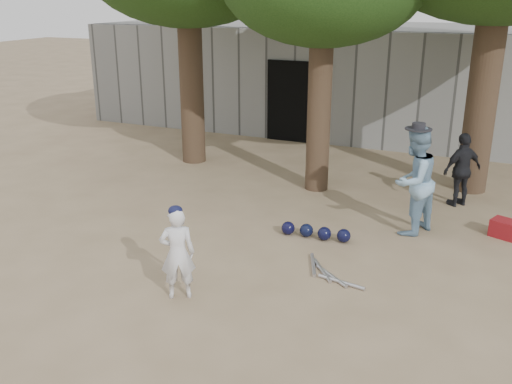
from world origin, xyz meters
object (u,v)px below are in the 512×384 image
at_px(spectator_dark, 462,170).
at_px(spectator_blue, 413,181).
at_px(red_bag, 504,229).
at_px(boy_player, 178,254).

bearing_deg(spectator_dark, spectator_blue, 23.42).
bearing_deg(spectator_dark, red_bag, 77.69).
xyz_separation_m(boy_player, spectator_dark, (3.17, 5.24, 0.07)).
relative_size(spectator_blue, spectator_dark, 1.29).
bearing_deg(red_bag, boy_player, -135.57).
distance_m(spectator_blue, spectator_dark, 1.86).
relative_size(boy_player, spectator_blue, 0.69).
bearing_deg(spectator_blue, boy_player, -10.67).
relative_size(boy_player, spectator_dark, 0.90).
bearing_deg(spectator_dark, boy_player, 13.15).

